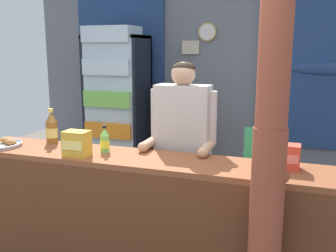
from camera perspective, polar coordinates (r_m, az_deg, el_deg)
The scene contains 13 objects.
ground_plane at distance 3.84m, azimuth 0.09°, elevation -14.84°, with size 8.05×8.05×0.00m, color #665B51.
back_wall_curtained at distance 5.28m, azimuth 7.23°, elevation 7.84°, with size 5.31×0.22×2.69m.
stall_counter at distance 2.82m, azimuth -3.39°, elevation -12.45°, with size 2.93×0.47×0.92m.
timber_post at distance 2.17m, azimuth 14.96°, elevation -1.66°, with size 0.21×0.19×2.55m.
drink_fridge at distance 5.17m, azimuth -7.67°, elevation 4.45°, with size 0.77×0.62×1.98m.
bottle_shelf_rack at distance 5.12m, azimuth 1.65°, elevation -0.59°, with size 0.48×0.28×1.22m.
plastic_lawn_chair at distance 4.45m, azimuth 13.97°, elevation -4.64°, with size 0.47×0.47×0.86m.
shopkeeper at distance 3.09m, azimuth 2.19°, elevation -1.47°, with size 0.55×0.42×1.60m.
soda_bottle_iced_tea at distance 3.33m, azimuth -16.90°, elevation -0.37°, with size 0.10×0.10×0.29m.
soda_bottle_lime_soda at distance 2.96m, azimuth -9.37°, elevation -2.18°, with size 0.07×0.07×0.21m.
snack_box_crackers at distance 2.64m, azimuth 17.05°, elevation -4.35°, with size 0.18×0.12×0.17m.
snack_box_choco_powder at distance 2.89m, azimuth -13.41°, elevation -2.57°, with size 0.18×0.13×0.19m.
pastry_tray at distance 3.39m, azimuth -23.71°, elevation -2.41°, with size 0.35×0.35×0.07m.
Camera 1 is at (1.12, -2.02, 1.70)m, focal length 41.02 mm.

